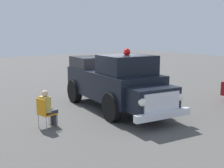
# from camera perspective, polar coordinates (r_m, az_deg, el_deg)

# --- Properties ---
(ground_plane) EXTENTS (60.00, 60.00, 0.00)m
(ground_plane) POSITION_cam_1_polar(r_m,az_deg,el_deg) (12.70, -0.66, -4.60)
(ground_plane) COLOR #514F4C
(vintage_fire_truck) EXTENTS (2.98, 6.17, 2.59)m
(vintage_fire_truck) POSITION_cam_1_polar(r_m,az_deg,el_deg) (12.28, 0.54, 0.62)
(vintage_fire_truck) COLOR black
(vintage_fire_truck) RESTS_ON ground
(lawn_chair_near_truck) EXTENTS (0.59, 0.60, 1.02)m
(lawn_chair_near_truck) POSITION_cam_1_polar(r_m,az_deg,el_deg) (10.15, -13.00, -5.11)
(lawn_chair_near_truck) COLOR #B7BABF
(lawn_chair_near_truck) RESTS_ON ground
(spectator_seated) EXTENTS (0.60, 0.48, 1.29)m
(spectator_seated) POSITION_cam_1_polar(r_m,az_deg,el_deg) (10.20, -12.44, -4.39)
(spectator_seated) COLOR #383842
(spectator_seated) RESTS_ON ground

